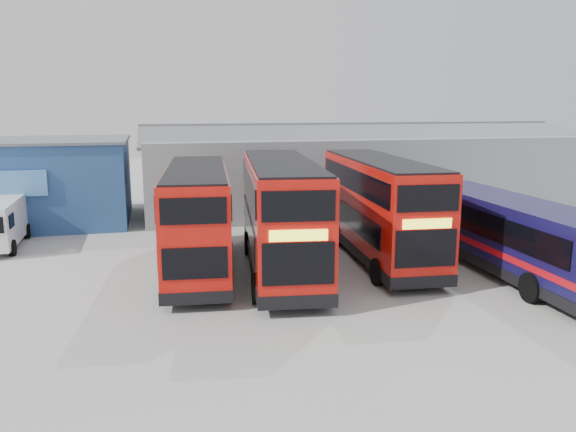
{
  "coord_description": "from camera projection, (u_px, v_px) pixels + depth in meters",
  "views": [
    {
      "loc": [
        -6.3,
        -18.47,
        7.19
      ],
      "look_at": [
        -0.41,
        6.28,
        2.1
      ],
      "focal_mm": 35.0,
      "sensor_mm": 36.0,
      "label": 1
    }
  ],
  "objects": [
    {
      "name": "double_decker_centre",
      "position": [
        281.0,
        217.0,
        24.16
      ],
      "size": [
        4.1,
        11.71,
        4.85
      ],
      "rotation": [
        0.0,
        0.0,
        -0.12
      ],
      "color": "red",
      "rests_on": "ground"
    },
    {
      "name": "double_decker_left",
      "position": [
        197.0,
        220.0,
        24.32
      ],
      "size": [
        3.57,
        10.92,
        4.54
      ],
      "rotation": [
        0.0,
        0.0,
        3.05
      ],
      "color": "red",
      "rests_on": "ground"
    },
    {
      "name": "maintenance_shed",
      "position": [
        357.0,
        168.0,
        40.84
      ],
      "size": [
        30.5,
        12.0,
        5.89
      ],
      "color": "gray",
      "rests_on": "ground"
    },
    {
      "name": "double_decker_right",
      "position": [
        379.0,
        210.0,
        26.17
      ],
      "size": [
        3.49,
        11.32,
        4.72
      ],
      "rotation": [
        0.0,
        0.0,
        -0.07
      ],
      "color": "red",
      "rests_on": "ground"
    },
    {
      "name": "office_block",
      "position": [
        25.0,
        182.0,
        33.93
      ],
      "size": [
        12.3,
        8.32,
        5.12
      ],
      "color": "navy",
      "rests_on": "ground"
    },
    {
      "name": "ground_plane",
      "position": [
        339.0,
        305.0,
        20.46
      ],
      "size": [
        120.0,
        120.0,
        0.0
      ],
      "primitive_type": "plane",
      "color": "#9B9B96",
      "rests_on": "ground"
    },
    {
      "name": "single_decker_blue",
      "position": [
        510.0,
        237.0,
        23.88
      ],
      "size": [
        3.04,
        11.99,
        3.24
      ],
      "rotation": [
        0.0,
        0.0,
        3.13
      ],
      "color": "#0D0E3A",
      "rests_on": "ground"
    }
  ]
}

